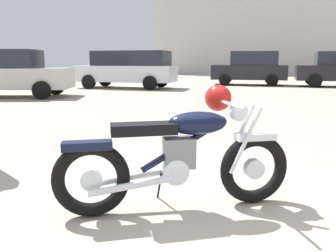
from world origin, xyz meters
TOP-DOWN VIEW (x-y plane):
  - ground_plane at (0.00, 0.00)m, footprint 80.00×80.00m
  - vintage_motorcycle at (-0.16, 0.08)m, footprint 1.99×0.97m
  - white_estate_far at (-7.23, 8.52)m, footprint 4.45×2.52m
  - red_hatchback_near at (1.80, 16.20)m, footprint 4.02×2.08m
  - blue_hatchback_right at (-4.14, 13.09)m, footprint 4.87×2.38m
  - industrial_building at (4.73, 35.62)m, footprint 22.10×12.01m

SIDE VIEW (x-z plane):
  - ground_plane at x=0.00m, z-range 0.00..0.00m
  - vintage_motorcycle at x=-0.16m, z-range -0.04..1.03m
  - white_estate_far at x=-7.23m, z-range 0.00..1.67m
  - red_hatchback_near at x=1.80m, z-range 0.03..1.81m
  - blue_hatchback_right at x=-4.14m, z-range 0.07..1.81m
  - industrial_building at x=4.73m, z-range -3.76..12.68m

